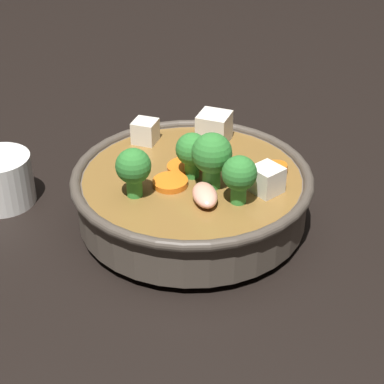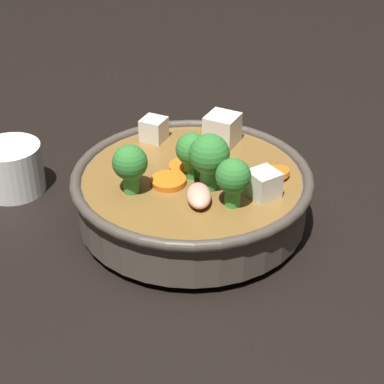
% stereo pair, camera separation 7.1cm
% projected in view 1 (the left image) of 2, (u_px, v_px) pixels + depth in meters
% --- Properties ---
extents(ground_plane, '(3.00, 3.00, 0.00)m').
position_uv_depth(ground_plane, '(192.00, 222.00, 0.74)').
color(ground_plane, black).
extents(stirfry_bowl, '(0.27, 0.27, 0.12)m').
position_uv_depth(stirfry_bowl, '(192.00, 190.00, 0.71)').
color(stirfry_bowl, '#51473D').
rests_on(stirfry_bowl, ground_plane).
extents(tea_cup, '(0.08, 0.08, 0.06)m').
position_uv_depth(tea_cup, '(1.00, 179.00, 0.76)').
color(tea_cup, white).
rests_on(tea_cup, ground_plane).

